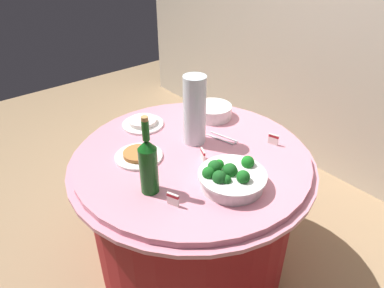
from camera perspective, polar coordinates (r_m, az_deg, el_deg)
name	(u,v)px	position (r m, az deg, el deg)	size (l,w,h in m)	color
ground_plane	(192,258)	(2.14, 0.00, -18.16)	(6.00, 6.00, 0.00)	#9E7F5B
buffet_table	(192,210)	(1.87, 0.00, -10.81)	(1.16, 1.16, 0.74)	maroon
broccoli_bowl	(231,177)	(1.43, 6.36, -5.44)	(0.28, 0.28, 0.11)	white
plate_stack	(213,111)	(1.94, 3.41, 5.37)	(0.21, 0.21, 0.07)	white
wine_bottle	(148,164)	(1.36, -7.15, -3.32)	(0.07, 0.07, 0.34)	#125016
decorative_fruit_vase	(195,114)	(1.66, 0.41, 4.87)	(0.11, 0.11, 0.34)	silver
serving_tongs	(223,138)	(1.75, 5.09, 0.92)	(0.17, 0.08, 0.01)	silver
food_plate_peanuts	(139,155)	(1.62, -8.71, -1.83)	(0.22, 0.22, 0.03)	white
food_plate_rice	(143,123)	(1.88, -8.05, 3.44)	(0.22, 0.22, 0.04)	white
label_placard_front	(202,155)	(1.58, 1.72, -1.76)	(0.05, 0.03, 0.05)	white
label_placard_mid	(273,139)	(1.74, 13.16, 0.82)	(0.05, 0.02, 0.05)	white
label_placard_rear	(173,199)	(1.34, -3.14, -8.95)	(0.05, 0.03, 0.05)	white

